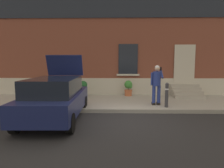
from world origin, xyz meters
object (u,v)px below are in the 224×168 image
(person_on_phone, at_px, (157,82))
(bollard_far_left, at_px, (80,94))
(planter_terracotta, at_px, (128,88))
(hatchback_car_navy, at_px, (56,98))
(planter_charcoal, at_px, (39,88))
(bollard_near_person, at_px, (167,94))
(planter_olive, at_px, (84,88))

(person_on_phone, bearing_deg, bollard_far_left, -173.19)
(person_on_phone, relative_size, planter_terracotta, 2.04)
(hatchback_car_navy, distance_m, planter_terracotta, 5.03)
(hatchback_car_navy, xyz_separation_m, planter_charcoal, (-2.16, 3.89, -0.19))
(hatchback_car_navy, height_order, bollard_near_person, hatchback_car_navy)
(planter_charcoal, bearing_deg, planter_olive, 1.20)
(hatchback_car_navy, distance_m, bollard_far_left, 1.52)
(bollard_near_person, xyz_separation_m, bollard_far_left, (-3.64, 0.00, 0.00))
(bollard_far_left, height_order, planter_terracotta, bollard_far_left)
(bollard_near_person, distance_m, planter_charcoal, 6.88)
(bollard_near_person, height_order, planter_charcoal, bollard_near_person)
(planter_charcoal, height_order, planter_terracotta, same)
(hatchback_car_navy, relative_size, planter_olive, 4.77)
(bollard_far_left, relative_size, planter_charcoal, 1.22)
(person_on_phone, bearing_deg, planter_terracotta, 114.41)
(bollard_near_person, relative_size, person_on_phone, 0.60)
(bollard_near_person, bearing_deg, planter_terracotta, 117.44)
(person_on_phone, height_order, planter_charcoal, person_on_phone)
(person_on_phone, relative_size, planter_charcoal, 2.04)
(planter_olive, bearing_deg, bollard_near_person, -33.01)
(bollard_near_person, xyz_separation_m, planter_charcoal, (-6.41, 2.50, -0.11))
(planter_terracotta, bearing_deg, person_on_phone, -64.89)
(bollard_far_left, bearing_deg, planter_terracotta, 51.62)
(hatchback_car_navy, relative_size, planter_charcoal, 4.77)
(hatchback_car_navy, relative_size, bollard_far_left, 3.93)
(bollard_near_person, bearing_deg, hatchback_car_navy, -161.88)
(bollard_far_left, bearing_deg, hatchback_car_navy, -113.74)
(hatchback_car_navy, xyz_separation_m, planter_terracotta, (2.81, 4.17, -0.19))
(bollard_near_person, height_order, planter_olive, bollard_near_person)
(bollard_far_left, relative_size, planter_terracotta, 1.22)
(bollard_near_person, bearing_deg, planter_olive, 146.99)
(hatchback_car_navy, distance_m, person_on_phone, 4.33)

